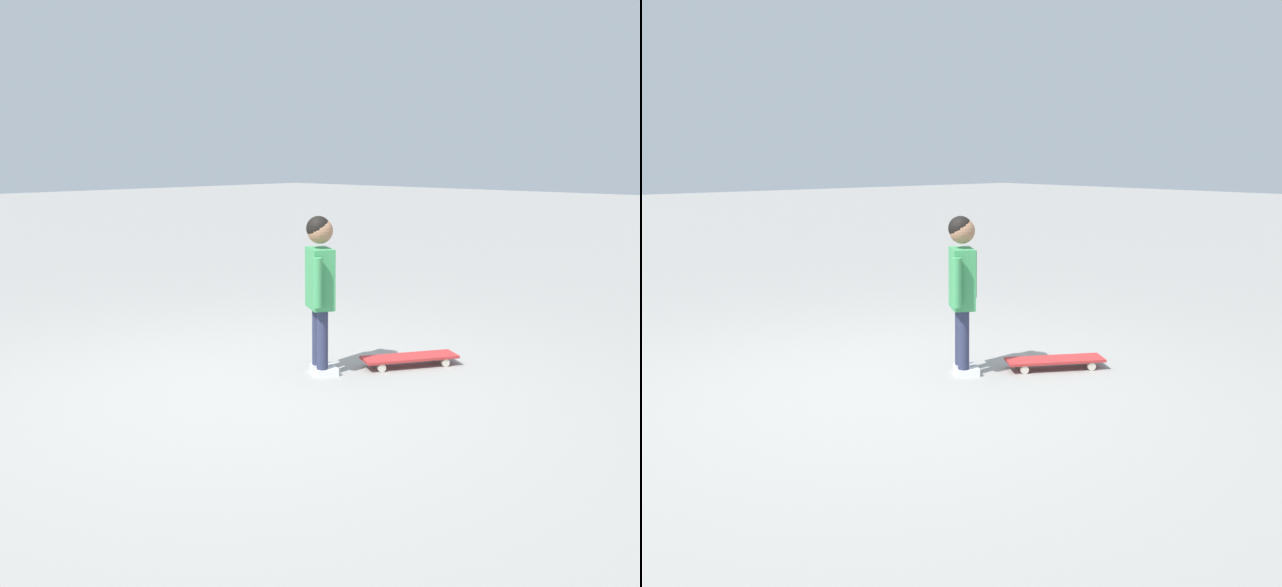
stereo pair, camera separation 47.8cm
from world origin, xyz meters
The scene contains 3 objects.
ground_plane centered at (0.00, 0.00, 0.00)m, with size 50.00×50.00×0.00m, color gray.
child_person centered at (-0.52, 0.11, 0.66)m, with size 0.35×0.28×1.06m.
skateboard centered at (-1.08, 0.44, 0.06)m, with size 0.68×0.51×0.07m.
Camera 1 is at (2.89, 3.35, 1.44)m, focal length 40.84 mm.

